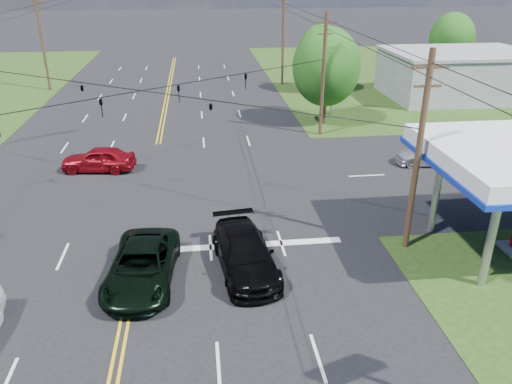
{
  "coord_description": "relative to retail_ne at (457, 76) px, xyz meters",
  "views": [
    {
      "loc": [
        3.26,
        -17.2,
        12.58
      ],
      "look_at": [
        5.97,
        6.0,
        1.96
      ],
      "focal_mm": 35.0,
      "sensor_mm": 36.0,
      "label": 1
    }
  ],
  "objects": [
    {
      "name": "polesign_ne",
      "position": [
        -14.59,
        -5.27,
        3.16
      ],
      "size": [
        1.94,
        0.72,
        7.06
      ],
      "color": "#A5A5AA",
      "rests_on": "ground"
    },
    {
      "name": "ground",
      "position": [
        -30.0,
        -20.0,
        -2.2
      ],
      "size": [
        280.0,
        280.0,
        0.0
      ],
      "primitive_type": "plane",
      "color": "black",
      "rests_on": "ground"
    },
    {
      "name": "retail_ne",
      "position": [
        0.0,
        0.0,
        0.0
      ],
      "size": [
        14.0,
        10.0,
        4.4
      ],
      "primitive_type": "cube",
      "color": "slate",
      "rests_on": "ground"
    },
    {
      "name": "pole_se",
      "position": [
        -17.0,
        -29.0,
        2.72
      ],
      "size": [
        1.6,
        0.28,
        9.5
      ],
      "color": "#3B2418",
      "rests_on": "ground"
    },
    {
      "name": "pole_left_far",
      "position": [
        -43.0,
        8.0,
        2.97
      ],
      "size": [
        1.6,
        0.28,
        10.0
      ],
      "color": "#3B2418",
      "rests_on": "ground"
    },
    {
      "name": "grass_ne",
      "position": [
        5.0,
        12.0,
        -2.2
      ],
      "size": [
        46.0,
        48.0,
        0.03
      ],
      "primitive_type": "cube",
      "color": "#203811",
      "rests_on": "ground"
    },
    {
      "name": "sedan_red",
      "position": [
        -33.58,
        -16.98,
        -1.38
      ],
      "size": [
        4.99,
        2.5,
        1.63
      ],
      "primitive_type": "imported",
      "rotation": [
        0.0,
        0.0,
        -1.69
      ],
      "color": "maroon",
      "rests_on": "ground"
    },
    {
      "name": "span_wire_signals",
      "position": [
        -30.0,
        -20.0,
        3.8
      ],
      "size": [
        26.0,
        18.0,
        1.13
      ],
      "color": "black",
      "rests_on": "ground"
    },
    {
      "name": "tree_right_a",
      "position": [
        -16.0,
        -8.0,
        2.67
      ],
      "size": [
        5.7,
        5.7,
        8.18
      ],
      "color": "#3B2418",
      "rests_on": "ground"
    },
    {
      "name": "pickup_dkgreen",
      "position": [
        -29.5,
        -30.55,
        -1.38
      ],
      "size": [
        3.22,
        6.11,
        1.64
      ],
      "primitive_type": "imported",
      "rotation": [
        0.0,
        0.0,
        -0.09
      ],
      "color": "black",
      "rests_on": "ground"
    },
    {
      "name": "pole_right_far",
      "position": [
        -17.0,
        8.0,
        2.97
      ],
      "size": [
        1.6,
        0.28,
        10.0
      ],
      "color": "#3B2418",
      "rests_on": "ground"
    },
    {
      "name": "tree_right_b",
      "position": [
        -13.5,
        4.0,
        2.02
      ],
      "size": [
        4.94,
        4.94,
        7.09
      ],
      "color": "#3B2418",
      "rests_on": "ground"
    },
    {
      "name": "sedan_far",
      "position": [
        -11.03,
        -18.44,
        -1.52
      ],
      "size": [
        4.91,
        2.47,
        1.37
      ],
      "primitive_type": "imported",
      "rotation": [
        0.0,
        0.0,
        -1.69
      ],
      "color": "silver",
      "rests_on": "ground"
    },
    {
      "name": "pole_ne",
      "position": [
        -17.0,
        -11.0,
        2.72
      ],
      "size": [
        1.6,
        0.28,
        9.5
      ],
      "color": "#3B2418",
      "rests_on": "ground"
    },
    {
      "name": "tree_far_r",
      "position": [
        4.0,
        10.0,
        2.34
      ],
      "size": [
        5.32,
        5.32,
        7.63
      ],
      "color": "#3B2418",
      "rests_on": "ground"
    },
    {
      "name": "stop_bar",
      "position": [
        -25.0,
        -28.0,
        -2.2
      ],
      "size": [
        10.0,
        0.5,
        0.02
      ],
      "primitive_type": "cube",
      "color": "silver",
      "rests_on": "ground"
    },
    {
      "name": "suv_black",
      "position": [
        -25.0,
        -30.1,
        -1.36
      ],
      "size": [
        3.03,
        6.06,
        1.69
      ],
      "primitive_type": "imported",
      "rotation": [
        0.0,
        0.0,
        0.12
      ],
      "color": "black",
      "rests_on": "ground"
    },
    {
      "name": "power_lines",
      "position": [
        -30.0,
        -22.0,
        6.4
      ],
      "size": [
        26.04,
        100.0,
        0.64
      ],
      "color": "black",
      "rests_on": "ground"
    }
  ]
}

